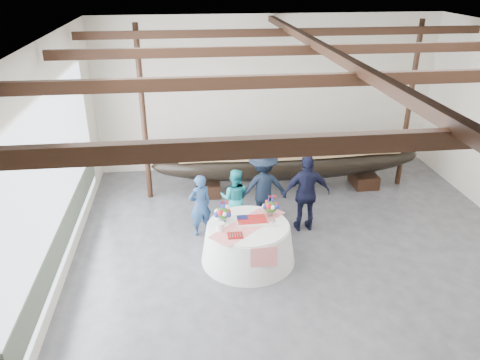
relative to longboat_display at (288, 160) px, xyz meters
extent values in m
cube|color=#3D3D42|center=(-0.27, -4.20, -0.88)|extent=(10.00, 12.00, 0.01)
cube|color=silver|center=(-0.27, 1.80, 1.37)|extent=(10.00, 0.02, 4.50)
cube|color=silver|center=(-5.27, -4.20, 1.37)|extent=(0.02, 12.00, 4.50)
cube|color=white|center=(-0.27, -4.20, 3.62)|extent=(10.00, 12.00, 0.01)
cube|color=black|center=(-0.27, -7.70, 3.37)|extent=(9.80, 0.12, 0.18)
cube|color=black|center=(-0.27, -5.20, 3.37)|extent=(9.80, 0.12, 0.18)
cube|color=black|center=(-0.27, -2.70, 3.37)|extent=(9.80, 0.12, 0.18)
cube|color=black|center=(-0.27, -0.20, 3.37)|extent=(9.80, 0.12, 0.18)
cube|color=black|center=(-0.27, -4.20, 3.50)|extent=(0.15, 11.76, 0.15)
cylinder|color=black|center=(-3.77, 0.00, 1.37)|extent=(0.14, 0.14, 4.50)
cylinder|color=black|center=(3.23, 0.00, 1.37)|extent=(0.14, 0.14, 4.50)
cube|color=silver|center=(-5.22, -3.20, 1.12)|extent=(0.02, 7.00, 3.20)
cube|color=#596654|center=(-5.21, -3.20, 0.02)|extent=(0.02, 7.00, 0.60)
cube|color=black|center=(-2.21, 0.00, -0.70)|extent=(0.64, 0.83, 0.37)
cube|color=black|center=(2.21, 0.00, -0.70)|extent=(0.64, 0.83, 0.37)
ellipsoid|color=black|center=(0.00, 0.00, -0.01)|extent=(7.37, 1.47, 1.01)
cube|color=#9E7A4C|center=(0.00, 0.00, 0.27)|extent=(5.89, 0.97, 0.06)
cone|color=silver|center=(-1.55, -3.25, -0.47)|extent=(1.98, 1.98, 0.82)
cylinder|color=silver|center=(-1.55, -3.25, -0.06)|extent=(1.68, 1.68, 0.04)
cube|color=red|center=(-1.55, -3.25, -0.03)|extent=(1.73, 1.62, 0.01)
cube|color=white|center=(-1.47, -3.18, 0.00)|extent=(0.60, 0.40, 0.07)
cylinder|color=white|center=(-2.14, -3.40, 0.05)|extent=(0.18, 0.18, 0.16)
cylinder|color=white|center=(-2.13, -2.93, 0.06)|extent=(0.18, 0.18, 0.19)
cube|color=#670F09|center=(-1.87, -3.67, -0.02)|extent=(0.30, 0.24, 0.03)
cone|color=silver|center=(-1.04, -3.37, 0.02)|extent=(0.09, 0.09, 0.12)
imported|color=navy|center=(-2.49, -2.07, -0.14)|extent=(0.64, 0.54, 1.48)
imported|color=teal|center=(-1.66, -1.77, -0.16)|extent=(0.83, 0.72, 1.44)
imported|color=black|center=(-1.00, -1.74, 0.05)|extent=(1.27, 0.81, 1.86)
imported|color=black|center=(-0.05, -2.16, 0.05)|extent=(1.10, 0.46, 1.87)
camera|label=1|loc=(-2.73, -11.52, 4.83)|focal=35.00mm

